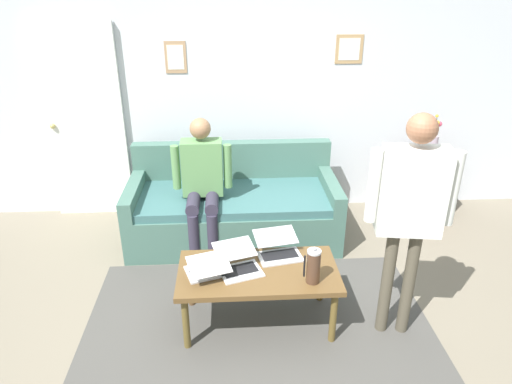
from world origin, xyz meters
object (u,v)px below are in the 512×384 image
Objects in this scene: coffee_table at (258,276)px; person_standing at (411,202)px; interior_door at (84,124)px; laptop_left at (238,264)px; couch at (234,208)px; person_seated at (202,179)px; laptop_center at (278,249)px; laptop_right at (207,269)px; french_press at (313,266)px; flower_vase at (435,139)px; side_shelf at (427,185)px.

coffee_table is 0.70× the size of person_standing.
interior_door reaches higher than laptop_left.
interior_door is at bearing -37.92° from person_standing.
couch is 1.59× the size of person_seated.
person_seated is at bearing 146.22° from interior_door.
laptop_center is 1.06× the size of laptop_right.
french_press is (-0.74, 0.13, 0.08)m from laptop_right.
flower_vase is (-1.58, -1.82, 0.28)m from french_press.
coffee_table is 2.98× the size of laptop_center.
laptop_center is at bearing -129.68° from coffee_table.
coffee_table is 1.65× the size of side_shelf.
laptop_left is 1.52× the size of french_press.
person_standing is (-1.14, 0.17, 0.55)m from laptop_left.
person_seated is (0.61, -0.91, 0.21)m from laptop_center.
laptop_center is (-0.31, -0.18, -0.00)m from laptop_left.
laptop_left is 0.55m from french_press.
person_seated is (-1.25, 0.83, -0.30)m from interior_door.
french_press is (-0.51, 0.19, 0.08)m from laptop_left.
french_press is at bearing 109.50° from couch.
french_press is at bearing 122.55° from person_seated.
laptop_left is at bearing 128.85° from interior_door.
person_standing is (-1.16, 1.49, 0.77)m from couch.
coffee_table is at bearing 130.96° from interior_door.
couch is 1.74× the size of coffee_table.
flower_vase is (-2.32, -1.69, 0.36)m from laptop_right.
couch is 2.22m from flower_vase.
laptop_right is at bearing 4.29° from coffee_table.
person_seated is at bearing -41.17° from person_standing.
flower_vase is (-2.10, -1.63, 0.36)m from laptop_left.
person_standing reaches higher than couch.
laptop_left is at bearing 29.73° from laptop_center.
flower_vase reaches higher than french_press.
french_press is 0.65× the size of flower_vase.
flower_vase reaches higher than couch.
laptop_center reaches higher than coffee_table.
laptop_right is 0.75m from french_press.
laptop_right is 0.29× the size of person_seated.
interior_door is 2.52m from laptop_left.
person_seated is at bearing 12.81° from flower_vase.
side_shelf reaches higher than coffee_table.
interior_door is at bearing -21.65° from couch.
coffee_table is 2.73× the size of laptop_left.
interior_door is at bearing -56.15° from laptop_right.
french_press reaches higher than laptop_center.
laptop_left is at bearing -10.17° from coffee_table.
coffee_table is (-0.16, 1.34, 0.12)m from couch.
person_seated is at bearing 38.87° from couch.
flower_vase is at bearing -130.99° from french_press.
person_standing is (-0.62, -0.02, 0.47)m from french_press.
couch is at bearing -98.51° from laptop_right.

